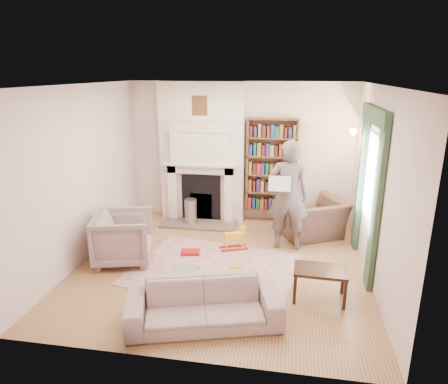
% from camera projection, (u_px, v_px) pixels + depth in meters
% --- Properties ---
extents(floor, '(4.50, 4.50, 0.00)m').
position_uv_depth(floor, '(221.00, 265.00, 6.42)').
color(floor, brown).
rests_on(floor, ground).
extents(ceiling, '(4.50, 4.50, 0.00)m').
position_uv_depth(ceiling, '(221.00, 85.00, 5.60)').
color(ceiling, white).
rests_on(ceiling, wall_back).
extents(wall_back, '(4.50, 0.00, 4.50)m').
position_uv_depth(wall_back, '(240.00, 152.00, 8.13)').
color(wall_back, silver).
rests_on(wall_back, floor).
extents(wall_front, '(4.50, 0.00, 4.50)m').
position_uv_depth(wall_front, '(181.00, 241.00, 3.89)').
color(wall_front, silver).
rests_on(wall_front, floor).
extents(wall_left, '(0.00, 4.50, 4.50)m').
position_uv_depth(wall_left, '(83.00, 175.00, 6.37)').
color(wall_left, silver).
rests_on(wall_left, floor).
extents(wall_right, '(0.00, 4.50, 4.50)m').
position_uv_depth(wall_right, '(377.00, 188.00, 5.65)').
color(wall_right, silver).
rests_on(wall_right, floor).
extents(fireplace, '(1.70, 0.58, 2.80)m').
position_uv_depth(fireplace, '(202.00, 153.00, 8.07)').
color(fireplace, silver).
rests_on(fireplace, floor).
extents(bookcase, '(1.00, 0.24, 1.85)m').
position_uv_depth(bookcase, '(272.00, 166.00, 7.97)').
color(bookcase, brown).
rests_on(bookcase, floor).
extents(window, '(0.02, 0.90, 1.30)m').
position_uv_depth(window, '(372.00, 177.00, 6.01)').
color(window, silver).
rests_on(window, wall_right).
extents(curtain_left, '(0.07, 0.32, 2.40)m').
position_uv_depth(curtain_left, '(376.00, 208.00, 5.43)').
color(curtain_left, '#29402B').
rests_on(curtain_left, floor).
extents(curtain_right, '(0.07, 0.32, 2.40)m').
position_uv_depth(curtain_right, '(360.00, 181.00, 6.75)').
color(curtain_right, '#29402B').
rests_on(curtain_right, floor).
extents(pelmet, '(0.09, 1.70, 0.24)m').
position_uv_depth(pelmet, '(375.00, 115.00, 5.75)').
color(pelmet, '#29402B').
rests_on(pelmet, wall_right).
extents(wall_sconce, '(0.20, 0.24, 0.24)m').
position_uv_depth(wall_sconce, '(351.00, 136.00, 6.95)').
color(wall_sconce, gold).
rests_on(wall_sconce, wall_right).
extents(rug, '(2.77, 2.31, 0.01)m').
position_uv_depth(rug, '(214.00, 269.00, 6.26)').
color(rug, beige).
rests_on(rug, floor).
extents(armchair_reading, '(1.41, 1.35, 0.71)m').
position_uv_depth(armchair_reading, '(312.00, 218.00, 7.44)').
color(armchair_reading, '#432924').
rests_on(armchair_reading, floor).
extents(armchair_left, '(1.09, 1.07, 0.82)m').
position_uv_depth(armchair_left, '(123.00, 238.00, 6.44)').
color(armchair_left, '#A49B87').
rests_on(armchair_left, floor).
extents(sofa, '(1.99, 1.22, 0.54)m').
position_uv_depth(sofa, '(204.00, 304.00, 4.86)').
color(sofa, '#B1A692').
rests_on(sofa, floor).
extents(man_reading, '(0.70, 0.46, 1.92)m').
position_uv_depth(man_reading, '(288.00, 195.00, 6.77)').
color(man_reading, '#5A4D48').
rests_on(man_reading, floor).
extents(newspaper, '(0.36, 0.11, 0.24)m').
position_uv_depth(newspaper, '(280.00, 184.00, 6.54)').
color(newspaper, beige).
rests_on(newspaper, man_reading).
extents(coffee_table, '(0.72, 0.48, 0.45)m').
position_uv_depth(coffee_table, '(319.00, 284.00, 5.40)').
color(coffee_table, '#331B11').
rests_on(coffee_table, floor).
extents(paraffin_heater, '(0.25, 0.25, 0.55)m').
position_uv_depth(paraffin_heater, '(191.00, 212.00, 7.97)').
color(paraffin_heater, '#96989D').
rests_on(paraffin_heater, floor).
extents(rocking_horse, '(0.52, 0.35, 0.42)m').
position_uv_depth(rocking_horse, '(234.00, 238.00, 6.90)').
color(rocking_horse, gold).
rests_on(rocking_horse, rug).
extents(board_game, '(0.39, 0.39, 0.03)m').
position_uv_depth(board_game, '(186.00, 270.00, 6.18)').
color(board_game, gold).
rests_on(board_game, rug).
extents(game_box_lid, '(0.35, 0.27, 0.05)m').
position_uv_depth(game_box_lid, '(190.00, 252.00, 6.77)').
color(game_box_lid, '#9F1212').
rests_on(game_box_lid, rug).
extents(comic_annuals, '(0.54, 0.77, 0.02)m').
position_uv_depth(comic_annuals, '(238.00, 276.00, 6.02)').
color(comic_annuals, red).
rests_on(comic_annuals, rug).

